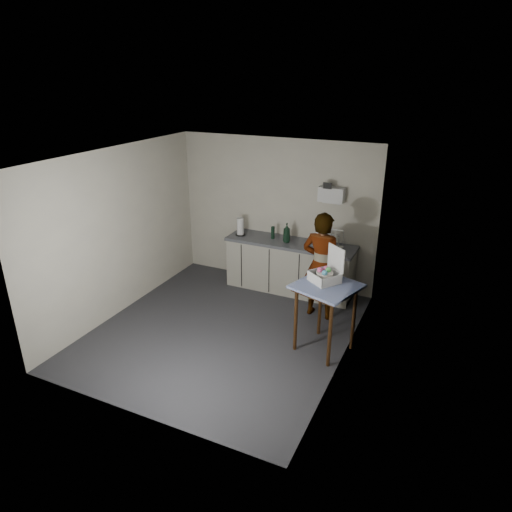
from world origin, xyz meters
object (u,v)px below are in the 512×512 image
at_px(dark_bottle, 273,233).
at_px(paper_towel, 240,227).
at_px(kitchen_counter, 290,268).
at_px(dish_rack, 328,245).
at_px(bakery_box, 326,274).
at_px(soda_can, 287,236).
at_px(side_table, 326,294).
at_px(standing_man, 321,266).
at_px(soap_bottle, 287,233).

relative_size(dark_bottle, paper_towel, 0.69).
height_order(kitchen_counter, dish_rack, dish_rack).
relative_size(paper_towel, bakery_box, 0.65).
height_order(kitchen_counter, soda_can, soda_can).
bearing_deg(dark_bottle, soda_can, 8.57).
height_order(side_table, soda_can, soda_can).
bearing_deg(kitchen_counter, bakery_box, -53.80).
distance_m(standing_man, soda_can, 1.09).
xyz_separation_m(kitchen_counter, dark_bottle, (-0.34, 0.02, 0.59)).
xyz_separation_m(soap_bottle, soda_can, (-0.02, 0.10, -0.10)).
height_order(standing_man, soda_can, standing_man).
bearing_deg(bakery_box, side_table, -27.13).
bearing_deg(bakery_box, soda_can, 163.71).
distance_m(soap_bottle, soda_can, 0.14).
bearing_deg(side_table, standing_man, 129.74).
relative_size(standing_man, paper_towel, 5.40).
relative_size(kitchen_counter, paper_towel, 7.10).
distance_m(standing_man, dark_bottle, 1.29).
distance_m(kitchen_counter, side_table, 1.94).
height_order(side_table, standing_man, standing_man).
relative_size(side_table, dark_bottle, 4.53).
height_order(side_table, dish_rack, dish_rack).
xyz_separation_m(paper_towel, bakery_box, (1.98, -1.38, 0.04)).
xyz_separation_m(standing_man, bakery_box, (0.30, -0.79, 0.24)).
bearing_deg(paper_towel, soap_bottle, 0.71).
height_order(kitchen_counter, dark_bottle, dark_bottle).
distance_m(kitchen_counter, dish_rack, 0.87).
xyz_separation_m(paper_towel, dish_rack, (1.61, 0.01, -0.08)).
distance_m(dark_bottle, dish_rack, 1.02).
height_order(side_table, paper_towel, paper_towel).
bearing_deg(dark_bottle, soap_bottle, -12.27).
bearing_deg(kitchen_counter, paper_towel, -176.93).
xyz_separation_m(soda_can, dark_bottle, (-0.26, -0.04, 0.04)).
bearing_deg(side_table, soda_can, 144.89).
bearing_deg(dark_bottle, bakery_box, -46.32).
bearing_deg(dark_bottle, standing_man, -31.28).
relative_size(standing_man, soda_can, 12.66).
height_order(kitchen_counter, side_table, side_table).
distance_m(dark_bottle, bakery_box, 2.01).
bearing_deg(soda_can, standing_man, -40.11).
bearing_deg(dish_rack, paper_towel, -179.56).
height_order(standing_man, soap_bottle, standing_man).
distance_m(side_table, paper_towel, 2.53).
relative_size(soda_can, paper_towel, 0.43).
relative_size(standing_man, dark_bottle, 7.80).
relative_size(side_table, soap_bottle, 2.97).
bearing_deg(kitchen_counter, soap_bottle, -146.77).
relative_size(soap_bottle, dark_bottle, 1.53).
bearing_deg(side_table, soap_bottle, 146.14).
bearing_deg(bakery_box, dark_bottle, 170.25).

